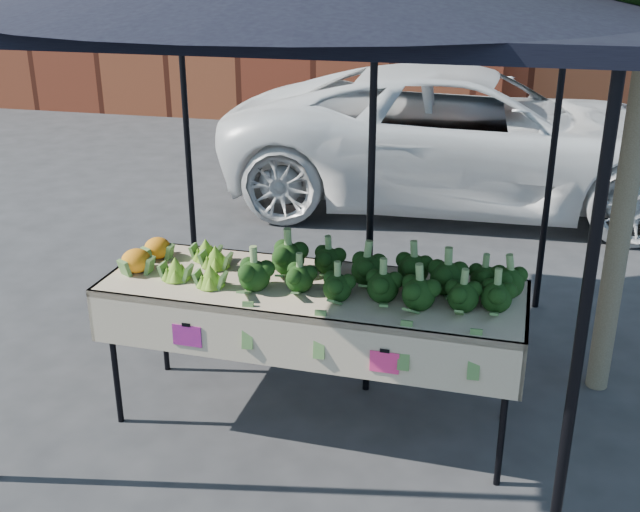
# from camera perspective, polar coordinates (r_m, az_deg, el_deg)

# --- Properties ---
(ground) EXTENTS (90.00, 90.00, 0.00)m
(ground) POSITION_cam_1_polar(r_m,az_deg,el_deg) (4.86, -1.44, -11.65)
(ground) COLOR #28282A
(table) EXTENTS (2.42, 0.88, 0.90)m
(table) POSITION_cam_1_polar(r_m,az_deg,el_deg) (4.57, -0.59, -7.32)
(table) COLOR #C4B296
(table) RESTS_ON ground
(canopy) EXTENTS (3.16, 3.16, 2.74)m
(canopy) POSITION_cam_1_polar(r_m,az_deg,el_deg) (4.69, -0.28, 5.66)
(canopy) COLOR black
(canopy) RESTS_ON ground
(broccoli_heap) EXTENTS (1.58, 0.55, 0.24)m
(broccoli_heap) POSITION_cam_1_polar(r_m,az_deg,el_deg) (4.28, 4.54, -1.10)
(broccoli_heap) COLOR black
(broccoli_heap) RESTS_ON table
(romanesco_cluster) EXTENTS (0.41, 0.55, 0.18)m
(romanesco_cluster) POSITION_cam_1_polar(r_m,az_deg,el_deg) (4.56, -8.64, -0.14)
(romanesco_cluster) COLOR #83AA34
(romanesco_cluster) RESTS_ON table
(cauliflower_pair) EXTENTS (0.21, 0.41, 0.16)m
(cauliflower_pair) POSITION_cam_1_polar(r_m,az_deg,el_deg) (4.73, -12.67, 0.29)
(cauliflower_pair) COLOR orange
(cauliflower_pair) RESTS_ON table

